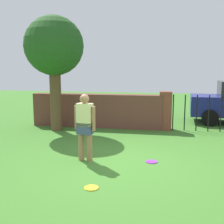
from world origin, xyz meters
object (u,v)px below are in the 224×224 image
Objects in this scene: person at (85,124)px; frisbee_purple at (152,162)px; tree at (54,48)px; frisbee_yellow at (91,188)px.

frisbee_purple is at bearing -164.49° from person.
tree is at bearing -47.82° from person.
tree is 14.96× the size of frisbee_purple.
person is at bearing -56.66° from tree.
tree is at bearing 141.49° from frisbee_purple.
frisbee_yellow is at bearing 119.36° from person.
tree is 4.17m from person.
person is 1.83m from frisbee_purple.
person is 6.00× the size of frisbee_yellow.
person reaches higher than frisbee_yellow.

